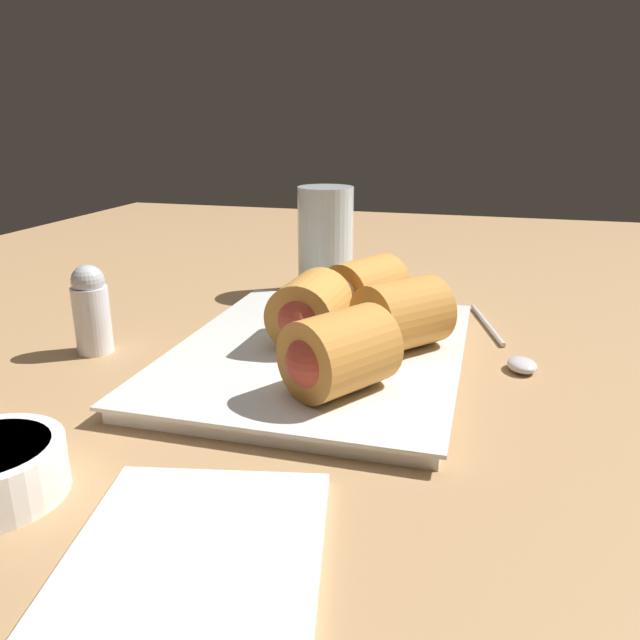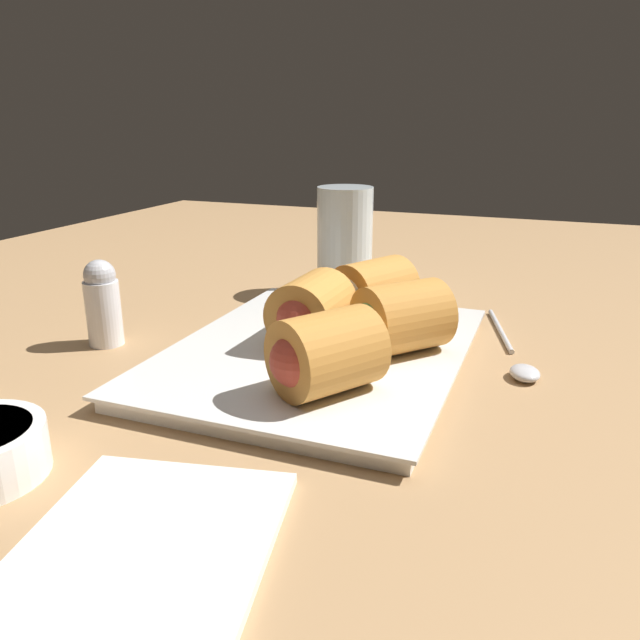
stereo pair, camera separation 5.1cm
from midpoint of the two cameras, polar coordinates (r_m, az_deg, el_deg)
The scene contains 10 objects.
table_surface at distance 54.88cm, azimuth 0.52°, elevation -5.03°, with size 180.00×140.00×2.00cm.
serving_plate at distance 54.66cm, azimuth 2.69°, elevation -3.16°, with size 31.58×24.33×1.50cm.
roll_front_left at distance 52.91cm, azimuth 9.90°, elevation 0.13°, with size 9.22×9.10×5.97cm.
roll_front_right at distance 44.42cm, azimuth 3.46°, elevation -3.19°, with size 9.14×8.84×5.97cm.
roll_back_left at distance 60.70cm, azimuth 7.03°, elevation 2.63°, with size 8.97×8.51×5.97cm.
roll_back_right at distance 54.20cm, azimuth 1.74°, elevation 0.84°, with size 8.16×6.19×5.97cm.
spoon at distance 57.63cm, azimuth 20.04°, elevation -3.46°, with size 19.03×6.52×1.09cm.
napkin at distance 33.44cm, azimuth -11.17°, elevation -19.75°, with size 16.70×15.01×0.60cm.
drinking_glass at distance 75.20cm, azimuth 4.24°, elevation 7.22°, with size 6.63×6.63×12.71cm.
salt_shaker at distance 60.43cm, azimuth -17.00°, elevation 1.48°, with size 3.22×3.22×8.16cm.
Camera 2 is at (-46.35, -20.21, 22.71)cm, focal length 35.00 mm.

